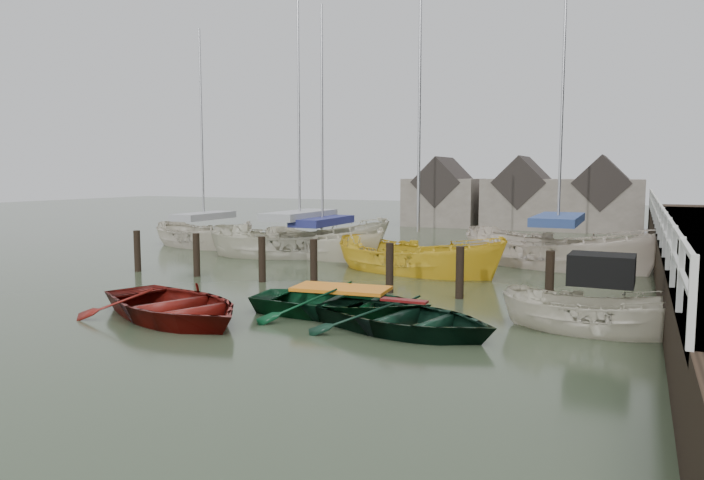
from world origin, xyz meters
The scene contains 12 objects.
ground centered at (0.00, 0.00, 0.00)m, with size 120.00×120.00×0.00m, color #303924.
mooring_pilings centered at (-1.11, 3.00, 0.50)m, with size 13.72×0.22×1.80m.
far_sheds centered at (0.83, 26.00, 1.86)m, with size 14.00×4.08×4.39m.
rowboat_red centered at (-2.07, -2.13, 0.00)m, with size 3.28×4.60×0.95m, color #60120D.
rowboat_green centered at (1.20, -0.12, 0.00)m, with size 3.07×4.29×0.89m, color #083219.
rowboat_dkgreen centered at (3.06, -0.95, 0.00)m, with size 2.98×4.17×0.86m, color black.
motorboat centered at (6.80, 0.71, 0.11)m, with size 4.07×1.63×2.41m.
sailboat_a centered at (-4.98, 8.87, 0.06)m, with size 7.74×5.31×12.02m.
sailboat_b centered at (-3.99, 8.98, 0.06)m, with size 6.62×4.02×11.02m.
sailboat_c centered at (0.74, 6.81, 0.01)m, with size 6.84×3.88×10.65m.
sailboat_d centered at (4.87, 10.08, 0.06)m, with size 7.94×5.01×12.23m.
sailboat_e centered at (-10.50, 9.82, 0.06)m, with size 6.44×3.69×10.85m.
Camera 1 is at (7.46, -13.17, 3.31)m, focal length 32.00 mm.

